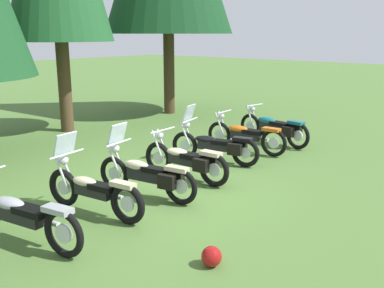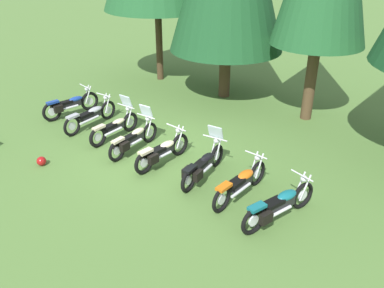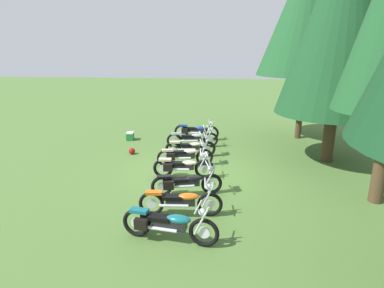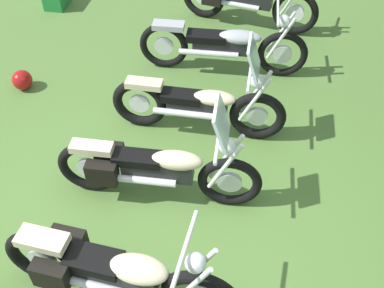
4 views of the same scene
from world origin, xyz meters
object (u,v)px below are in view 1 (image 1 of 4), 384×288
Objects in this scene: motorcycle_3 at (147,174)px; motorcycle_6 at (245,135)px; motorcycle_2 at (92,190)px; motorcycle_1 at (20,215)px; motorcycle_4 at (187,160)px; motorcycle_7 at (274,127)px; dropped_helmet at (212,256)px; motorcycle_5 at (215,145)px.

motorcycle_3 is 0.95× the size of motorcycle_6.
motorcycle_1 is at bearing 84.59° from motorcycle_2.
motorcycle_4 is 2.73m from motorcycle_6.
motorcycle_4 is 3.95m from motorcycle_7.
motorcycle_3 is at bearing 63.28° from dropped_helmet.
motorcycle_4 reaches higher than dropped_helmet.
motorcycle_6 is 5.93m from dropped_helmet.
motorcycle_6 is 0.97× the size of motorcycle_7.
motorcycle_6 is (1.31, 0.03, 0.00)m from motorcycle_5.
dropped_helmet is at bearing 132.68° from motorcycle_4.
motorcycle_2 reaches higher than motorcycle_4.
motorcycle_2 is 0.98× the size of motorcycle_4.
motorcycle_5 is at bearing -96.93° from motorcycle_1.
motorcycle_7 is 6.99m from dropped_helmet.
motorcycle_4 is at bearing 88.56° from motorcycle_5.
motorcycle_2 reaches higher than dropped_helmet.
motorcycle_7 is (7.67, 0.20, 0.02)m from motorcycle_1.
motorcycle_1 is 2.49m from motorcycle_3.
motorcycle_3 is 2.65m from motorcycle_5.
motorcycle_1 is 5.12m from motorcycle_5.
motorcycle_2 reaches higher than motorcycle_6.
motorcycle_1 is 3.72m from motorcycle_4.
motorcycle_3 reaches higher than motorcycle_1.
motorcycle_1 is at bearing 78.27° from motorcycle_3.
motorcycle_3 is (1.15, -0.14, 0.02)m from motorcycle_2.
motorcycle_4 is 0.91× the size of motorcycle_7.
motorcycle_7 is at bearing -98.95° from motorcycle_1.
motorcycle_1 reaches higher than dropped_helmet.
motorcycle_5 is (1.39, 0.30, 0.01)m from motorcycle_4.
motorcycle_1 is at bearing 100.32° from motorcycle_7.
motorcycle_7 is (3.95, 0.18, 0.03)m from motorcycle_4.
motorcycle_6 is (2.71, 0.33, 0.01)m from motorcycle_4.
motorcycle_2 is 2.38m from motorcycle_4.
motorcycle_3 is at bearing 84.89° from motorcycle_5.
motorcycle_4 is at bearing 92.78° from motorcycle_6.
motorcycle_6 is at bearing -95.06° from motorcycle_2.
motorcycle_3 is at bearing 90.84° from motorcycle_4.
motorcycle_7 is (6.33, 0.13, 0.03)m from motorcycle_2.
dropped_helmet is at bearing 169.76° from motorcycle_2.
motorcycle_5 is at bearing -91.75° from motorcycle_3.
motorcycle_6 is at bearing -94.04° from motorcycle_3.
motorcycle_1 is 0.99× the size of motorcycle_7.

